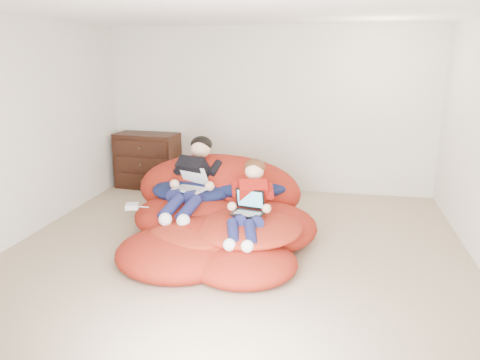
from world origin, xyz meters
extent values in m
cube|color=tan|center=(0.00, 0.00, -0.12)|extent=(5.10, 5.10, 0.25)
cube|color=silver|center=(0.00, 2.51, 1.25)|extent=(5.10, 0.02, 2.50)
cube|color=silver|center=(0.00, -2.51, 1.25)|extent=(5.10, 0.02, 2.50)
cube|color=silver|center=(-2.51, 0.00, 1.25)|extent=(0.02, 5.10, 2.50)
cube|color=white|center=(0.00, 0.00, 2.51)|extent=(5.10, 5.10, 0.02)
cube|color=black|center=(-1.90, 2.25, 0.44)|extent=(1.01, 0.58, 0.87)
cube|color=black|center=(-1.90, 1.99, 0.17)|extent=(0.87, 0.10, 0.21)
cylinder|color=#4C3F26|center=(-1.90, 1.97, 0.17)|extent=(0.04, 0.06, 0.03)
cube|color=black|center=(-1.90, 1.99, 0.44)|extent=(0.87, 0.10, 0.21)
cylinder|color=#4C3F26|center=(-1.90, 1.97, 0.44)|extent=(0.04, 0.06, 0.03)
cube|color=black|center=(-1.90, 1.99, 0.70)|extent=(0.87, 0.10, 0.21)
cylinder|color=#4C3F26|center=(-1.90, 1.97, 0.70)|extent=(0.04, 0.06, 0.03)
ellipsoid|color=#A82113|center=(-0.61, 0.44, 0.22)|extent=(1.40, 1.26, 0.50)
ellipsoid|color=#A82113|center=(0.21, 0.31, 0.20)|extent=(1.31, 1.28, 0.47)
ellipsoid|color=#A82113|center=(-0.23, -0.15, 0.18)|extent=(1.43, 1.14, 0.46)
ellipsoid|color=#A82113|center=(-0.50, -0.45, 0.14)|extent=(1.27, 1.17, 0.42)
ellipsoid|color=#A82113|center=(0.18, -0.50, 0.13)|extent=(1.10, 1.00, 0.36)
ellipsoid|color=#A82113|center=(-0.42, 0.97, 0.40)|extent=(2.11, 0.93, 0.93)
ellipsoid|color=#131C47|center=(-0.67, 0.66, 0.48)|extent=(1.01, 0.83, 0.26)
ellipsoid|color=#131C47|center=(-0.05, 0.83, 0.52)|extent=(1.06, 0.74, 0.25)
ellipsoid|color=#AE2A18|center=(0.15, -0.09, 0.34)|extent=(1.16, 1.16, 0.21)
ellipsoid|color=#AE2A18|center=(-0.38, -0.30, 0.30)|extent=(0.93, 0.84, 0.17)
ellipsoid|color=white|center=(-0.70, 1.09, 0.62)|extent=(0.39, 0.25, 0.25)
cube|color=black|center=(-0.60, 0.66, 0.68)|extent=(0.47, 0.54, 0.50)
sphere|color=#E3AE8B|center=(-0.60, 0.82, 0.97)|extent=(0.24, 0.24, 0.24)
ellipsoid|color=black|center=(-0.60, 0.85, 1.01)|extent=(0.27, 0.25, 0.21)
cylinder|color=#14163F|center=(-0.70, 0.31, 0.51)|extent=(0.27, 0.42, 0.22)
cylinder|color=#14163F|center=(-0.70, -0.03, 0.48)|extent=(0.24, 0.40, 0.25)
sphere|color=white|center=(-0.70, -0.23, 0.41)|extent=(0.14, 0.14, 0.14)
cylinder|color=#14163F|center=(-0.50, 0.31, 0.51)|extent=(0.27, 0.42, 0.22)
cylinder|color=#14163F|center=(-0.50, -0.03, 0.48)|extent=(0.24, 0.40, 0.25)
sphere|color=white|center=(-0.50, -0.23, 0.41)|extent=(0.14, 0.14, 0.14)
cube|color=#9F140E|center=(0.17, 0.11, 0.60)|extent=(0.38, 0.43, 0.45)
sphere|color=#E3AE8B|center=(0.17, 0.23, 0.87)|extent=(0.21, 0.21, 0.21)
ellipsoid|color=#452612|center=(0.17, 0.26, 0.91)|extent=(0.23, 0.22, 0.18)
cylinder|color=#14163F|center=(0.08, -0.17, 0.45)|extent=(0.22, 0.36, 0.19)
cylinder|color=#14163F|center=(0.08, -0.47, 0.42)|extent=(0.19, 0.34, 0.22)
sphere|color=white|center=(0.08, -0.64, 0.36)|extent=(0.12, 0.12, 0.12)
cylinder|color=#14163F|center=(0.25, -0.17, 0.45)|extent=(0.22, 0.36, 0.19)
cylinder|color=#14163F|center=(0.25, -0.47, 0.42)|extent=(0.19, 0.34, 0.22)
sphere|color=white|center=(0.25, -0.64, 0.36)|extent=(0.12, 0.12, 0.12)
cube|color=silver|center=(-0.60, 0.33, 0.59)|extent=(0.41, 0.34, 0.01)
cube|color=gray|center=(-0.60, 0.32, 0.60)|extent=(0.33, 0.22, 0.00)
cube|color=silver|center=(-0.60, 0.51, 0.71)|extent=(0.38, 0.22, 0.23)
cube|color=#437CE5|center=(-0.60, 0.50, 0.71)|extent=(0.33, 0.18, 0.18)
cube|color=black|center=(0.17, -0.16, 0.51)|extent=(0.35, 0.28, 0.01)
cube|color=gray|center=(0.17, -0.17, 0.52)|extent=(0.29, 0.17, 0.00)
cube|color=black|center=(0.17, -0.02, 0.63)|extent=(0.32, 0.12, 0.22)
cube|color=teal|center=(0.17, -0.03, 0.63)|extent=(0.28, 0.09, 0.18)
cube|color=silver|center=(-1.22, 0.09, 0.42)|extent=(0.18, 0.18, 0.05)
camera|label=1|loc=(0.98, -4.62, 2.11)|focal=35.00mm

